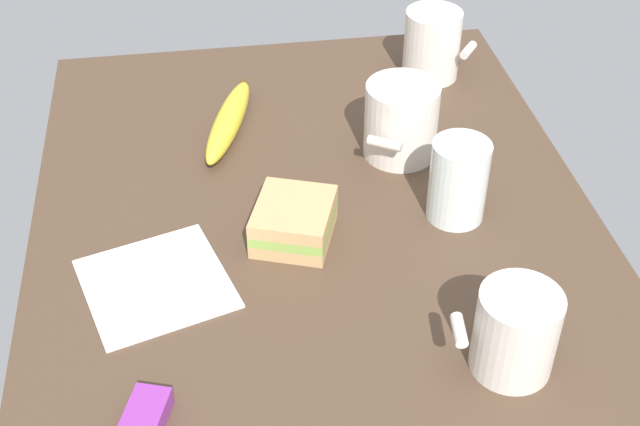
% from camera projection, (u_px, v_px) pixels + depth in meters
% --- Properties ---
extents(tabletop, '(0.90, 0.64, 0.02)m').
position_uv_depth(tabletop, '(320.00, 241.00, 0.96)').
color(tabletop, '#4C3828').
rests_on(tabletop, ground).
extents(coffee_mug_black, '(0.09, 0.10, 0.10)m').
position_uv_depth(coffee_mug_black, '(432.00, 44.00, 1.20)').
color(coffee_mug_black, silver).
rests_on(coffee_mug_black, tabletop).
extents(coffee_mug_milky, '(0.11, 0.10, 0.10)m').
position_uv_depth(coffee_mug_milky, '(401.00, 120.00, 1.05)').
color(coffee_mug_milky, silver).
rests_on(coffee_mug_milky, tabletop).
extents(coffee_mug_spare, '(0.08, 0.10, 0.09)m').
position_uv_depth(coffee_mug_spare, '(515.00, 331.00, 0.78)').
color(coffee_mug_spare, silver).
rests_on(coffee_mug_spare, tabletop).
extents(sandwich_main, '(0.11, 0.11, 0.04)m').
position_uv_depth(sandwich_main, '(293.00, 219.00, 0.94)').
color(sandwich_main, tan).
rests_on(sandwich_main, tabletop).
extents(glass_of_milk, '(0.07, 0.07, 0.10)m').
position_uv_depth(glass_of_milk, '(458.00, 184.00, 0.96)').
color(glass_of_milk, silver).
rests_on(glass_of_milk, tabletop).
extents(banana, '(0.19, 0.09, 0.03)m').
position_uv_depth(banana, '(229.00, 121.00, 1.11)').
color(banana, yellow).
rests_on(banana, tabletop).
extents(paper_napkin, '(0.18, 0.18, 0.00)m').
position_uv_depth(paper_napkin, '(156.00, 284.00, 0.89)').
color(paper_napkin, white).
rests_on(paper_napkin, tabletop).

